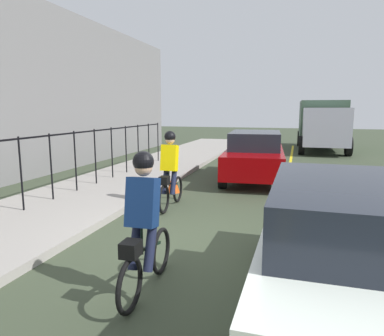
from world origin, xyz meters
TOP-DOWN VIEW (x-y plane):
  - ground_plane at (0.00, 0.00)m, footprint 80.00×80.00m
  - lane_line_centre at (0.00, -1.60)m, footprint 36.00×0.12m
  - sidewalk at (0.00, 3.40)m, footprint 40.00×3.20m
  - iron_fence at (1.00, 3.80)m, footprint 14.81×0.04m
  - cyclist_lead at (2.03, 0.96)m, footprint 1.71×0.37m
  - cyclist_follow at (-1.79, -0.08)m, footprint 1.71×0.37m
  - patrol_sedan at (-1.62, -2.43)m, footprint 4.41×1.95m
  - parked_sedan_rear at (6.12, -0.52)m, footprint 4.52×2.18m
  - box_truck_background at (16.03, -3.15)m, footprint 6.75×2.63m
  - traffic_cone_near at (3.60, 1.44)m, footprint 0.36×0.36m

SIDE VIEW (x-z plane):
  - ground_plane at x=0.00m, z-range 0.00..0.00m
  - lane_line_centre at x=0.00m, z-range 0.00..0.01m
  - sidewalk at x=0.00m, z-range 0.00..0.15m
  - traffic_cone_near at x=3.60m, z-range 0.00..0.58m
  - patrol_sedan at x=-1.62m, z-range 0.03..1.61m
  - parked_sedan_rear at x=6.12m, z-range 0.03..1.61m
  - cyclist_lead at x=2.03m, z-range 0.00..1.82m
  - cyclist_follow at x=-1.79m, z-range 0.00..1.82m
  - iron_fence at x=1.00m, z-range 0.42..2.02m
  - box_truck_background at x=16.03m, z-range 0.16..2.94m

